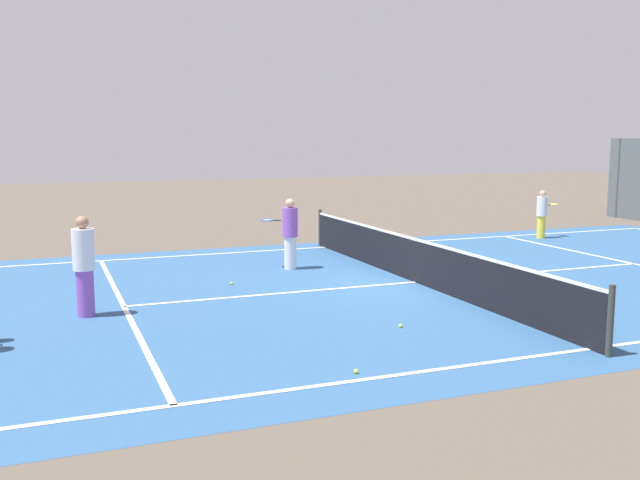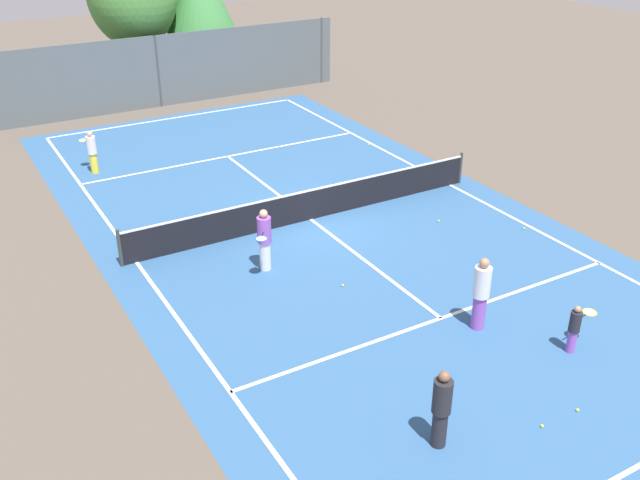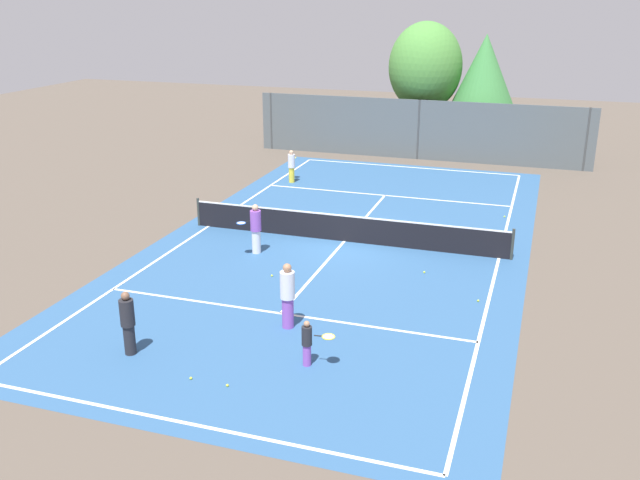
# 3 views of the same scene
# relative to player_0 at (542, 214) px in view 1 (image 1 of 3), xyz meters

# --- Properties ---
(ground_plane) EXTENTS (80.00, 80.00, 0.00)m
(ground_plane) POSITION_rel_player_0_xyz_m (4.77, -7.27, -0.80)
(ground_plane) COLOR brown
(court_surface) EXTENTS (13.00, 25.00, 0.01)m
(court_surface) POSITION_rel_player_0_xyz_m (4.77, -7.27, -0.80)
(court_surface) COLOR #2D5684
(court_surface) RESTS_ON ground_plane
(tennis_net) EXTENTS (11.90, 0.10, 1.10)m
(tennis_net) POSITION_rel_player_0_xyz_m (4.77, -7.27, -0.29)
(tennis_net) COLOR #333833
(tennis_net) RESTS_ON ground_plane
(player_0) EXTENTS (0.50, 0.91, 1.55)m
(player_0) POSITION_rel_player_0_xyz_m (0.00, 0.00, 0.00)
(player_0) COLOR yellow
(player_0) RESTS_ON ground_plane
(player_1) EXTENTS (0.40, 0.40, 1.85)m
(player_1) POSITION_rel_player_0_xyz_m (5.26, -14.39, 0.15)
(player_1) COLOR purple
(player_1) RESTS_ON ground_plane
(player_4) EXTENTS (0.73, 0.91, 1.76)m
(player_4) POSITION_rel_player_0_xyz_m (2.18, -9.38, 0.10)
(player_4) COLOR silver
(player_4) RESTS_ON ground_plane
(tennis_ball_0) EXTENTS (0.07, 0.07, 0.07)m
(tennis_ball_0) POSITION_rel_player_0_xyz_m (8.08, -9.40, -0.77)
(tennis_ball_0) COLOR #CCE533
(tennis_ball_0) RESTS_ON ground_plane
(tennis_ball_2) EXTENTS (0.07, 0.07, 0.07)m
(tennis_ball_2) POSITION_rel_player_0_xyz_m (5.92, -6.69, -0.77)
(tennis_ball_2) COLOR #CCE533
(tennis_ball_2) RESTS_ON ground_plane
(tennis_ball_3) EXTENTS (0.07, 0.07, 0.07)m
(tennis_ball_3) POSITION_rel_player_0_xyz_m (3.50, -11.21, -0.77)
(tennis_ball_3) COLOR #CCE533
(tennis_ball_3) RESTS_ON ground_plane
(tennis_ball_5) EXTENTS (0.07, 0.07, 0.07)m
(tennis_ball_5) POSITION_rel_player_0_xyz_m (9.98, -11.10, -0.77)
(tennis_ball_5) COLOR #CCE533
(tennis_ball_5) RESTS_ON ground_plane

